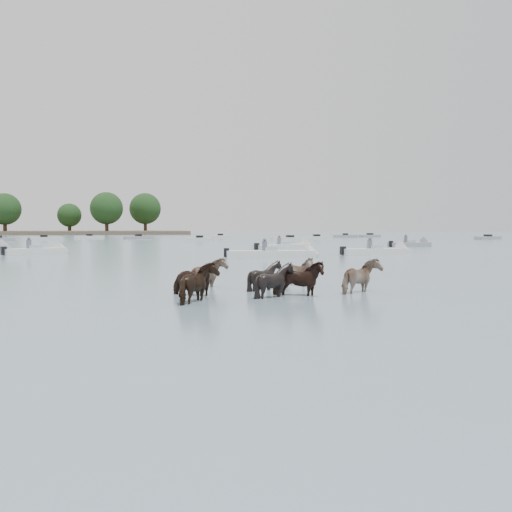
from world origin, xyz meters
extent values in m
plane|color=slate|center=(0.00, 0.00, 0.00)|extent=(400.00, 400.00, 0.00)
imported|color=black|center=(-3.74, 0.04, 0.38)|extent=(1.61, 1.45, 1.27)
imported|color=gray|center=(-3.00, 1.92, 0.38)|extent=(1.52, 1.60, 1.26)
imported|color=black|center=(-1.28, 0.93, 0.36)|extent=(1.37, 1.30, 1.23)
imported|color=gray|center=(0.06, 2.03, 0.39)|extent=(1.57, 1.54, 1.28)
imported|color=black|center=(-3.67, -1.43, 0.41)|extent=(1.27, 1.44, 1.33)
imported|color=black|center=(-1.42, -0.83, 0.38)|extent=(1.41, 1.32, 1.27)
imported|color=black|center=(-0.67, -0.69, 0.40)|extent=(1.71, 1.22, 1.31)
imported|color=gray|center=(1.49, -0.47, 0.41)|extent=(1.65, 1.71, 1.32)
sphere|color=black|center=(5.65, 19.86, 0.12)|extent=(0.44, 0.44, 0.44)
cube|color=black|center=(5.40, 19.86, 0.02)|extent=(0.50, 0.22, 0.18)
cube|color=silver|center=(-12.59, 27.05, 0.20)|extent=(4.61, 3.60, 0.55)
cone|color=silver|center=(-10.69, 28.16, 0.20)|extent=(1.58, 1.84, 1.60)
cube|color=#99ADB7|center=(-12.59, 27.05, 0.55)|extent=(1.26, 1.37, 0.35)
cube|color=black|center=(-14.49, 25.95, 0.35)|extent=(0.48, 0.48, 0.60)
cylinder|color=#595966|center=(-12.99, 27.05, 0.75)|extent=(0.36, 0.36, 0.70)
sphere|color=#595966|center=(-12.99, 27.05, 1.20)|extent=(0.24, 0.24, 0.24)
cube|color=silver|center=(3.57, 19.52, 0.20)|extent=(6.06, 2.26, 0.55)
cone|color=silver|center=(6.51, 19.19, 0.20)|extent=(1.07, 1.69, 1.60)
cube|color=#99ADB7|center=(3.57, 19.52, 0.55)|extent=(0.92, 1.20, 0.35)
cube|color=black|center=(0.63, 19.86, 0.35)|extent=(0.39, 0.39, 0.60)
cylinder|color=#595966|center=(3.17, 19.52, 0.75)|extent=(0.36, 0.36, 0.70)
sphere|color=#595966|center=(3.17, 19.52, 1.20)|extent=(0.24, 0.24, 0.24)
cube|color=silver|center=(7.99, 32.21, 0.20)|extent=(6.27, 4.05, 0.55)
cone|color=silver|center=(10.79, 33.51, 0.20)|extent=(1.49, 1.83, 1.60)
cube|color=#99ADB7|center=(7.99, 32.21, 0.55)|extent=(1.20, 1.35, 0.35)
cube|color=black|center=(5.19, 30.92, 0.35)|extent=(0.46, 0.46, 0.60)
cylinder|color=#595966|center=(7.59, 32.21, 0.75)|extent=(0.36, 0.36, 0.70)
sphere|color=#595966|center=(7.59, 32.21, 1.20)|extent=(0.24, 0.24, 0.24)
cube|color=silver|center=(12.01, 21.40, 0.20)|extent=(5.30, 2.00, 0.55)
cone|color=silver|center=(14.59, 21.60, 0.20)|extent=(1.02, 1.66, 1.60)
cube|color=#99ADB7|center=(12.01, 21.40, 0.55)|extent=(0.88, 1.18, 0.35)
cube|color=black|center=(9.42, 21.20, 0.35)|extent=(0.38, 0.38, 0.60)
cylinder|color=#595966|center=(11.61, 21.40, 0.75)|extent=(0.36, 0.36, 0.70)
sphere|color=#595966|center=(11.61, 21.40, 1.20)|extent=(0.24, 0.24, 0.24)
cube|color=gray|center=(22.54, 35.82, 0.20)|extent=(4.35, 1.86, 0.55)
cone|color=gray|center=(24.66, 35.95, 0.20)|extent=(1.00, 1.65, 1.60)
cube|color=#99ADB7|center=(22.54, 35.82, 0.55)|extent=(0.87, 1.17, 0.35)
cube|color=black|center=(20.41, 35.69, 0.35)|extent=(0.37, 0.37, 0.60)
cylinder|color=#595966|center=(22.14, 35.82, 0.75)|extent=(0.36, 0.36, 0.70)
sphere|color=#595966|center=(22.14, 35.82, 1.20)|extent=(0.24, 0.24, 0.24)
cone|color=gray|center=(-16.14, 34.91, 0.20)|extent=(1.06, 1.68, 1.60)
cube|color=silver|center=(-19.06, 74.61, 0.22)|extent=(5.86, 1.53, 0.60)
cube|color=black|center=(-19.06, 74.61, 0.60)|extent=(1.01, 1.01, 0.50)
cube|color=silver|center=(-13.00, 85.20, 0.22)|extent=(5.09, 2.03, 0.60)
cube|color=black|center=(-13.00, 85.20, 0.60)|extent=(1.10, 1.10, 0.50)
cube|color=gray|center=(-4.58, 80.13, 0.22)|extent=(5.07, 2.75, 0.60)
cube|color=black|center=(-4.58, 80.13, 0.60)|extent=(1.23, 1.23, 0.50)
cube|color=silver|center=(4.07, 64.00, 0.22)|extent=(4.29, 2.31, 0.60)
cube|color=black|center=(4.07, 64.00, 0.60)|extent=(1.18, 1.18, 0.50)
cube|color=silver|center=(10.56, 85.98, 0.22)|extent=(4.55, 1.89, 0.60)
cube|color=black|center=(10.56, 85.98, 0.60)|extent=(1.08, 1.08, 0.50)
cube|color=silver|center=(17.81, 63.93, 0.22)|extent=(6.08, 2.22, 0.60)
cube|color=black|center=(17.81, 63.93, 0.60)|extent=(1.12, 1.12, 0.50)
cube|color=silver|center=(24.99, 72.46, 0.22)|extent=(5.34, 1.72, 0.60)
cube|color=black|center=(24.99, 72.46, 0.60)|extent=(1.04, 1.04, 0.50)
cube|color=gray|center=(35.70, 86.25, 0.22)|extent=(5.12, 2.52, 0.60)
cube|color=black|center=(35.70, 86.25, 0.60)|extent=(1.19, 1.19, 0.50)
cube|color=gray|center=(41.80, 88.08, 0.22)|extent=(4.81, 2.66, 0.60)
cube|color=black|center=(41.80, 88.08, 0.60)|extent=(1.23, 1.23, 0.50)
cube|color=gray|center=(52.50, 64.84, 0.22)|extent=(5.83, 3.51, 0.60)
cube|color=black|center=(52.50, 64.84, 0.60)|extent=(1.30, 1.30, 0.50)
cylinder|color=#382619|center=(-39.04, 142.30, 1.92)|extent=(1.00, 1.00, 3.83)
sphere|color=black|center=(-39.04, 142.30, 6.92)|extent=(8.52, 8.52, 8.52)
cylinder|color=#382619|center=(-23.59, 152.13, 1.54)|extent=(1.00, 1.00, 3.09)
sphere|color=black|center=(-23.59, 152.13, 5.57)|extent=(6.86, 6.86, 6.86)
cylinder|color=#382619|center=(-12.70, 143.86, 2.05)|extent=(1.00, 1.00, 4.09)
sphere|color=black|center=(-12.70, 143.86, 7.39)|extent=(9.09, 9.09, 9.09)
cylinder|color=#382619|center=(-1.77, 156.60, 2.16)|extent=(1.00, 1.00, 4.31)
sphere|color=black|center=(-1.77, 156.60, 7.78)|extent=(9.58, 9.58, 9.58)
camera|label=1|loc=(-5.43, -16.23, 2.04)|focal=38.52mm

